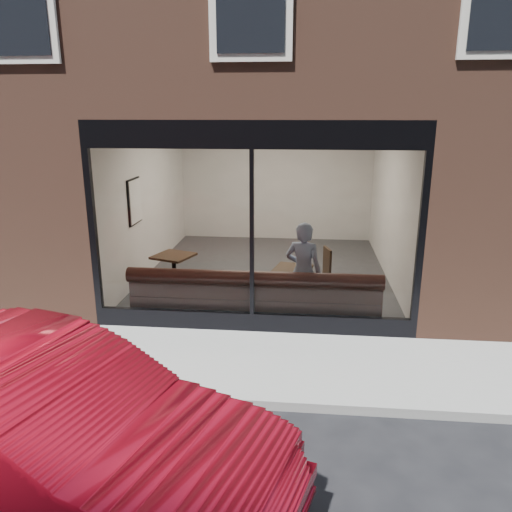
# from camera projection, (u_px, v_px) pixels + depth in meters

# --- Properties ---
(ground) EXTENTS (120.00, 120.00, 0.00)m
(ground) POSITION_uv_depth(u_px,v_px,m) (234.00, 404.00, 5.87)
(ground) COLOR black
(ground) RESTS_ON ground
(sidewalk_near) EXTENTS (40.00, 2.00, 0.01)m
(sidewalk_near) POSITION_uv_depth(u_px,v_px,m) (244.00, 362.00, 6.83)
(sidewalk_near) COLOR gray
(sidewalk_near) RESTS_ON ground
(kerb_near) EXTENTS (40.00, 0.10, 0.12)m
(kerb_near) POSITION_uv_depth(u_px,v_px,m) (233.00, 402.00, 5.81)
(kerb_near) COLOR gray
(kerb_near) RESTS_ON ground
(host_building_pier_left) EXTENTS (2.50, 12.00, 3.20)m
(host_building_pier_left) POSITION_uv_depth(u_px,v_px,m) (137.00, 178.00, 13.43)
(host_building_pier_left) COLOR brown
(host_building_pier_left) RESTS_ON ground
(host_building_pier_right) EXTENTS (2.50, 12.00, 3.20)m
(host_building_pier_right) POSITION_uv_depth(u_px,v_px,m) (423.00, 181.00, 12.72)
(host_building_pier_right) COLOR brown
(host_building_pier_right) RESTS_ON ground
(host_building_backfill) EXTENTS (5.00, 6.00, 3.20)m
(host_building_backfill) POSITION_uv_depth(u_px,v_px,m) (282.00, 167.00, 15.94)
(host_building_backfill) COLOR brown
(host_building_backfill) RESTS_ON ground
(cafe_floor) EXTENTS (6.00, 6.00, 0.00)m
(cafe_floor) POSITION_uv_depth(u_px,v_px,m) (267.00, 272.00, 10.64)
(cafe_floor) COLOR #2D2D30
(cafe_floor) RESTS_ON ground
(cafe_ceiling) EXTENTS (6.00, 6.00, 0.00)m
(cafe_ceiling) POSITION_uv_depth(u_px,v_px,m) (268.00, 118.00, 9.76)
(cafe_ceiling) COLOR white
(cafe_ceiling) RESTS_ON host_building_upper
(cafe_wall_back) EXTENTS (5.00, 0.00, 5.00)m
(cafe_wall_back) POSITION_uv_depth(u_px,v_px,m) (276.00, 180.00, 13.06)
(cafe_wall_back) COLOR silver
(cafe_wall_back) RESTS_ON ground
(cafe_wall_left) EXTENTS (0.00, 6.00, 6.00)m
(cafe_wall_left) POSITION_uv_depth(u_px,v_px,m) (149.00, 197.00, 10.44)
(cafe_wall_left) COLOR silver
(cafe_wall_left) RESTS_ON ground
(cafe_wall_right) EXTENTS (0.00, 6.00, 6.00)m
(cafe_wall_right) POSITION_uv_depth(u_px,v_px,m) (391.00, 201.00, 9.97)
(cafe_wall_right) COLOR silver
(cafe_wall_right) RESTS_ON ground
(storefront_kick) EXTENTS (5.00, 0.10, 0.30)m
(storefront_kick) POSITION_uv_depth(u_px,v_px,m) (252.00, 322.00, 7.79)
(storefront_kick) COLOR black
(storefront_kick) RESTS_ON ground
(storefront_header) EXTENTS (5.00, 0.10, 0.40)m
(storefront_header) POSITION_uv_depth(u_px,v_px,m) (252.00, 135.00, 7.00)
(storefront_header) COLOR black
(storefront_header) RESTS_ON host_building_upper
(storefront_mullion) EXTENTS (0.06, 0.10, 2.50)m
(storefront_mullion) POSITION_uv_depth(u_px,v_px,m) (252.00, 235.00, 7.40)
(storefront_mullion) COLOR black
(storefront_mullion) RESTS_ON storefront_kick
(storefront_glass) EXTENTS (4.80, 0.00, 4.80)m
(storefront_glass) POSITION_uv_depth(u_px,v_px,m) (252.00, 235.00, 7.37)
(storefront_glass) COLOR white
(storefront_glass) RESTS_ON storefront_kick
(banquette) EXTENTS (4.00, 0.55, 0.45)m
(banquette) POSITION_uv_depth(u_px,v_px,m) (255.00, 308.00, 8.15)
(banquette) COLOR #371914
(banquette) RESTS_ON cafe_floor
(person) EXTENTS (0.68, 0.53, 1.64)m
(person) POSITION_uv_depth(u_px,v_px,m) (303.00, 272.00, 8.07)
(person) COLOR #9BB0D4
(person) RESTS_ON cafe_floor
(cafe_table_left) EXTENTS (0.83, 0.83, 0.04)m
(cafe_table_left) POSITION_uv_depth(u_px,v_px,m) (173.00, 256.00, 9.23)
(cafe_table_left) COLOR #302012
(cafe_table_left) RESTS_ON cafe_floor
(cafe_table_right) EXTENTS (0.72, 0.72, 0.04)m
(cafe_table_right) POSITION_uv_depth(u_px,v_px,m) (293.00, 269.00, 8.48)
(cafe_table_right) COLOR #302012
(cafe_table_right) RESTS_ON cafe_floor
(cafe_chair_right) EXTENTS (0.47, 0.47, 0.04)m
(cafe_chair_right) POSITION_uv_depth(u_px,v_px,m) (316.00, 286.00, 9.13)
(cafe_chair_right) COLOR #302012
(cafe_chair_right) RESTS_ON cafe_floor
(wall_poster) EXTENTS (0.02, 0.61, 0.81)m
(wall_poster) POSITION_uv_depth(u_px,v_px,m) (135.00, 201.00, 9.49)
(wall_poster) COLOR white
(wall_poster) RESTS_ON cafe_wall_left
(parked_car) EXTENTS (4.69, 2.71, 1.46)m
(parked_car) POSITION_uv_depth(u_px,v_px,m) (36.00, 433.00, 4.16)
(parked_car) COLOR #A70A1B
(parked_car) RESTS_ON ground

